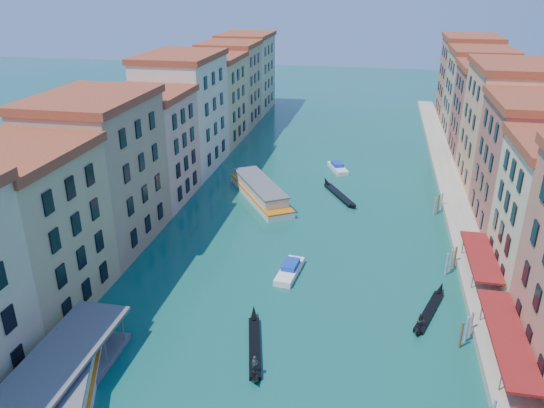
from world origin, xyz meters
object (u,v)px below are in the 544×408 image
at_px(vaporetto_stop, 62,378).
at_px(gondola_right, 429,311).
at_px(vaporetto_far, 260,191).
at_px(gondola_fore, 255,345).

xyz_separation_m(vaporetto_stop, gondola_right, (31.92, 18.10, -1.02)).
relative_size(vaporetto_far, gondola_right, 1.74).
xyz_separation_m(vaporetto_stop, gondola_fore, (14.96, 8.85, -1.04)).
xyz_separation_m(gondola_fore, gondola_right, (16.96, 9.26, 0.02)).
relative_size(vaporetto_stop, vaporetto_far, 0.89).
relative_size(vaporetto_far, gondola_fore, 1.58).
relative_size(gondola_fore, gondola_right, 1.10).
distance_m(vaporetto_stop, vaporetto_far, 46.82).
bearing_deg(vaporetto_far, gondola_fore, -110.41).
bearing_deg(vaporetto_stop, gondola_fore, 30.60).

